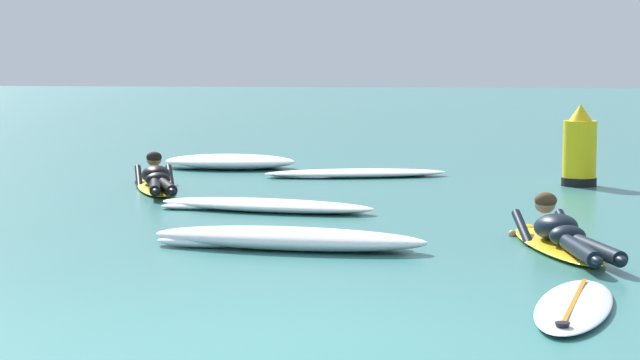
% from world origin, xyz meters
% --- Properties ---
extents(ground_plane, '(120.00, 120.00, 0.00)m').
position_xyz_m(ground_plane, '(0.00, 10.00, 0.00)').
color(ground_plane, '#387A75').
extents(surfer_near, '(1.09, 2.67, 0.55)m').
position_xyz_m(surfer_near, '(2.01, 3.91, 0.13)').
color(surfer_near, yellow).
rests_on(surfer_near, ground).
extents(surfer_far, '(1.36, 2.67, 0.54)m').
position_xyz_m(surfer_far, '(-3.24, 8.08, 0.14)').
color(surfer_far, yellow).
rests_on(surfer_far, ground).
extents(drifting_surfboard, '(0.82, 1.97, 0.16)m').
position_xyz_m(drifting_surfboard, '(1.97, 1.33, 0.03)').
color(drifting_surfboard, silver).
rests_on(drifting_surfboard, ground).
extents(whitewater_front, '(2.90, 1.42, 0.12)m').
position_xyz_m(whitewater_front, '(-0.75, 10.28, 0.06)').
color(whitewater_front, white).
rests_on(whitewater_front, ground).
extents(whitewater_mid_left, '(2.69, 0.82, 0.21)m').
position_xyz_m(whitewater_mid_left, '(-0.53, 3.58, 0.10)').
color(whitewater_mid_left, white).
rests_on(whitewater_mid_left, ground).
extents(whitewater_mid_right, '(2.22, 1.29, 0.24)m').
position_xyz_m(whitewater_mid_right, '(-2.99, 11.29, 0.11)').
color(whitewater_mid_right, white).
rests_on(whitewater_mid_right, ground).
extents(whitewater_back, '(2.74, 1.05, 0.14)m').
position_xyz_m(whitewater_back, '(-1.30, 6.20, 0.07)').
color(whitewater_back, white).
rests_on(whitewater_back, ground).
extents(channel_marker_buoy, '(0.50, 0.50, 1.17)m').
position_xyz_m(channel_marker_buoy, '(2.55, 9.57, 0.48)').
color(channel_marker_buoy, yellow).
rests_on(channel_marker_buoy, ground).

